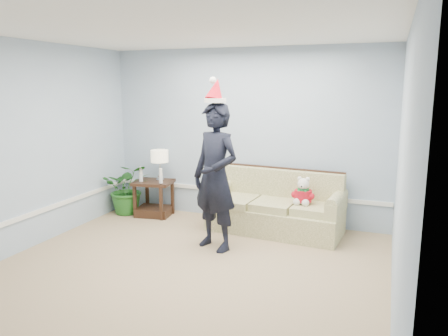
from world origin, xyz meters
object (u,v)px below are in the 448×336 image
at_px(houseplant, 128,188).
at_px(man, 215,177).
at_px(side_table, 154,202).
at_px(sofa, 276,210).
at_px(table_lamp, 160,157).
at_px(teddy_bear, 303,194).

bearing_deg(houseplant, man, -25.84).
relative_size(side_table, houseplant, 0.79).
bearing_deg(man, houseplant, 175.68).
height_order(sofa, side_table, sofa).
relative_size(table_lamp, teddy_bear, 1.27).
xyz_separation_m(table_lamp, houseplant, (-0.55, -0.11, -0.54)).
height_order(table_lamp, teddy_bear, table_lamp).
xyz_separation_m(side_table, man, (1.51, -1.00, 0.73)).
height_order(table_lamp, houseplant, table_lamp).
height_order(sofa, man, man).
relative_size(table_lamp, houseplant, 0.59).
height_order(sofa, houseplant, sofa).
bearing_deg(teddy_bear, houseplant, -178.16).
distance_m(side_table, table_lamp, 0.75).
xyz_separation_m(sofa, teddy_bear, (0.41, -0.10, 0.30)).
bearing_deg(houseplant, side_table, 5.61).
bearing_deg(sofa, teddy_bear, -9.24).
bearing_deg(sofa, side_table, -176.22).
xyz_separation_m(side_table, teddy_bear, (2.48, -0.12, 0.39)).
bearing_deg(side_table, sofa, -0.61).
height_order(side_table, houseplant, houseplant).
distance_m(man, teddy_bear, 1.36).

